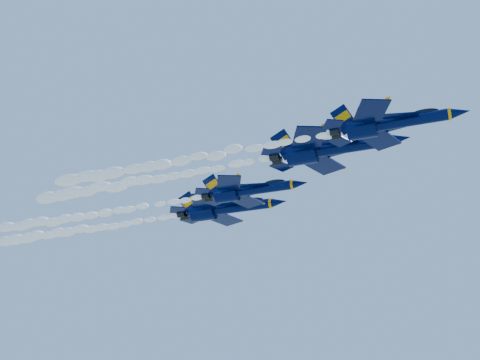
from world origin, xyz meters
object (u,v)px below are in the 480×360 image
(jet_second, at_px, (329,149))
(jet_third, at_px, (247,190))
(jet_lead, at_px, (389,123))
(jet_fourth, at_px, (225,209))

(jet_second, xyz_separation_m, jet_third, (-14.38, 6.85, -1.37))
(jet_lead, height_order, jet_third, jet_third)
(jet_second, relative_size, jet_fourth, 0.98)
(jet_fourth, bearing_deg, jet_second, -37.20)
(jet_lead, relative_size, jet_fourth, 0.83)
(jet_lead, bearing_deg, jet_fourth, 141.22)
(jet_second, bearing_deg, jet_third, 154.52)
(jet_lead, relative_size, jet_second, 0.85)
(jet_lead, xyz_separation_m, jet_third, (-23.26, 14.97, 0.60))
(jet_third, height_order, jet_fourth, jet_fourth)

